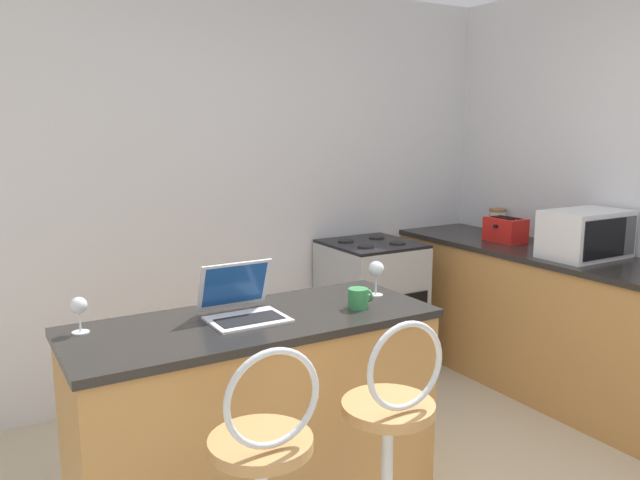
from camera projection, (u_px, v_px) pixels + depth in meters
wall_back at (230, 189)px, 4.05m from camera, size 12.00×0.06×2.60m
breakfast_bar at (256, 421)px, 2.67m from camera, size 1.53×0.61×0.92m
counter_right at (582, 332)px, 3.82m from camera, size 0.64×2.87×0.92m
bar_stool_far at (390, 461)px, 2.27m from camera, size 0.40×0.40×1.06m
laptop at (242, 304)px, 2.59m from camera, size 0.31×0.29×0.23m
microwave at (586, 234)px, 3.75m from camera, size 0.52×0.33×0.29m
toaster at (505, 230)px, 4.28m from camera, size 0.19×0.27×0.17m
stove_range at (371, 307)px, 4.35m from camera, size 0.58×0.61×0.93m
wine_glass_short at (79, 308)px, 2.39m from camera, size 0.07×0.07×0.14m
wine_glass_tall at (376, 270)px, 2.91m from camera, size 0.07×0.07×0.16m
storage_jar at (497, 221)px, 4.61m from camera, size 0.13×0.13×0.18m
mug_green at (359, 298)px, 2.73m from camera, size 0.11×0.09×0.09m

